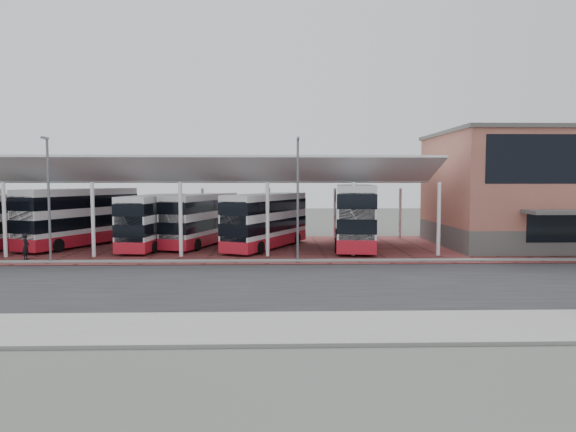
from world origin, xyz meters
name	(u,v)px	position (x,y,z in m)	size (l,w,h in m)	color
ground	(266,281)	(0.00, 0.00, 0.00)	(140.00, 140.00, 0.00)	#434540
road	(265,284)	(0.00, -1.00, 0.01)	(120.00, 14.00, 0.02)	black
forecourt	(294,248)	(2.00, 13.00, 0.03)	(72.00, 16.00, 0.06)	brown
sidewalk	(262,328)	(0.00, -9.00, 0.07)	(120.00, 4.00, 0.14)	slate
north_kerb	(267,261)	(0.00, 6.20, 0.07)	(120.00, 0.80, 0.14)	slate
yellow_line_near	(263,315)	(0.00, -7.00, 0.03)	(120.00, 0.12, 0.01)	#E8DF00
yellow_line_far	(263,313)	(0.00, -6.70, 0.03)	(120.00, 0.12, 0.01)	#E8DF00
canopy	(192,174)	(-6.00, 13.94, 5.80)	(37.00, 11.63, 7.07)	white
terminal	(552,189)	(23.00, 13.92, 4.66)	(18.40, 14.40, 9.25)	#555350
lamp_west	(49,196)	(-14.00, 6.27, 4.36)	(0.16, 0.90, 8.07)	slate
lamp_east	(298,195)	(2.00, 6.27, 4.36)	(0.16, 0.90, 8.07)	slate
bus_0	(0,222)	(-20.43, 12.53, 2.14)	(4.11, 10.42, 4.19)	silver
bus_1	(80,217)	(-15.16, 14.54, 2.35)	(6.77, 11.27, 4.60)	silver
bus_2	(154,222)	(-8.97, 13.34, 2.10)	(3.50, 10.19, 4.11)	silver
bus_3	(201,220)	(-5.46, 14.78, 2.13)	(5.21, 10.32, 4.16)	silver
bus_4	(266,221)	(-0.14, 12.81, 2.16)	(6.64, 10.24, 4.23)	silver
bus_5	(354,216)	(6.83, 13.43, 2.50)	(4.22, 12.16, 4.91)	silver
pedestrian	(26,247)	(-16.04, 7.29, 0.93)	(0.64, 0.42, 1.74)	black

